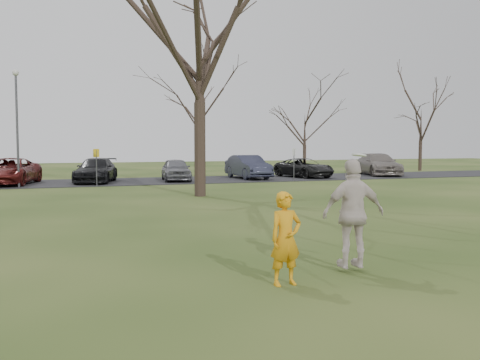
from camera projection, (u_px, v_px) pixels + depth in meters
name	position (u px, v px, depth m)	size (l,w,h in m)	color
ground	(320.00, 285.00, 8.73)	(120.00, 120.00, 0.00)	#1E380F
parking_strip	(127.00, 182.00, 32.23)	(62.00, 6.50, 0.04)	black
player_defender	(286.00, 239.00, 8.67)	(0.57, 0.38, 1.57)	orange
car_2	(9.00, 171.00, 29.68)	(2.50, 5.42, 1.51)	#561614
car_3	(96.00, 170.00, 31.35)	(2.02, 4.98, 1.45)	black
car_4	(176.00, 169.00, 32.75)	(1.66, 4.13, 1.41)	slate
car_5	(248.00, 167.00, 34.87)	(1.65, 4.72, 1.56)	#2B2D40
car_6	(304.00, 168.00, 36.10)	(2.17, 4.71, 1.31)	black
car_7	(378.00, 164.00, 38.61)	(2.24, 5.51, 1.60)	slate
catching_play	(353.00, 213.00, 9.51)	(1.22, 0.63, 2.11)	beige
lamp_post	(17.00, 113.00, 27.60)	(0.34, 0.34, 6.27)	#47474C
sign_yellow	(96.00, 160.00, 28.64)	(0.35, 0.35, 2.08)	#47474C
sign_white	(294.00, 158.00, 32.65)	(0.35, 0.35, 2.08)	#47474C
big_tree	(199.00, 39.00, 23.01)	(9.00, 9.00, 14.00)	#352821
small_tree_row	(177.00, 123.00, 38.18)	(55.00, 5.90, 8.50)	#352821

